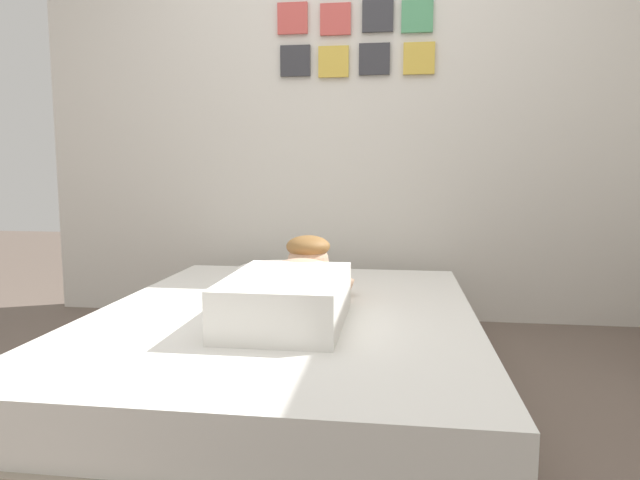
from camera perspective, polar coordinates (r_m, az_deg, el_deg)
ground_plane at (r=2.04m, az=-0.19°, el=-19.23°), size 11.75×11.75×0.00m
back_wall at (r=3.45m, az=3.65°, el=12.88°), size 3.88×0.12×2.50m
bed at (r=2.34m, az=-3.52°, el=-11.25°), size 1.56×2.03×0.34m
pillow at (r=2.83m, az=-3.58°, el=-3.24°), size 0.52×0.32×0.11m
person_lying at (r=2.20m, az=-2.70°, el=-4.86°), size 0.43×0.92×0.27m
coffee_cup at (r=2.58m, az=0.11°, el=-4.64°), size 0.12×0.09×0.07m
cell_phone at (r=2.19m, az=-2.94°, el=-7.63°), size 0.07×0.14×0.01m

